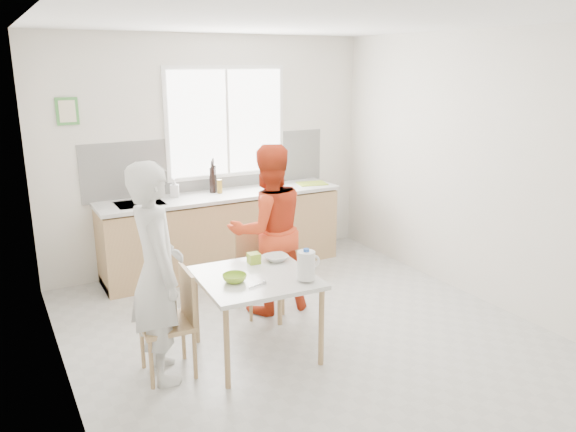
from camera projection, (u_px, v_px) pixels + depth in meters
name	position (u px, v px, depth m)	size (l,w,h in m)	color
ground	(308.00, 336.00, 5.07)	(4.50, 4.50, 0.00)	#B7B7B2
room_shell	(309.00, 155.00, 4.63)	(4.50, 4.50, 4.50)	silver
window	(227.00, 122.00, 6.59)	(1.50, 0.06, 1.30)	white
backsplash	(212.00, 164.00, 6.63)	(3.00, 0.02, 0.65)	white
picture_frame	(67.00, 111.00, 5.73)	(0.22, 0.03, 0.28)	#479544
kitchen_counter	(223.00, 235.00, 6.60)	(2.84, 0.64, 1.37)	tan
dining_table	(256.00, 284.00, 4.60)	(0.96, 0.96, 0.70)	silver
chair_left	(174.00, 318.00, 4.36)	(0.41, 0.41, 0.85)	tan
chair_far	(257.00, 265.00, 5.50)	(0.41, 0.41, 0.85)	tan
person_white	(157.00, 273.00, 4.21)	(0.62, 0.41, 1.71)	silver
person_red	(268.00, 230.00, 5.40)	(0.80, 0.63, 1.65)	red
bowl_green	(235.00, 278.00, 4.45)	(0.19, 0.19, 0.06)	#8BBB2B
bowl_white	(276.00, 258.00, 4.92)	(0.21, 0.21, 0.05)	silver
milk_jug	(307.00, 265.00, 4.44)	(0.20, 0.14, 0.25)	white
green_box	(254.00, 258.00, 4.86)	(0.10, 0.10, 0.09)	#90B72A
spoon	(257.00, 285.00, 4.36)	(0.01, 0.01, 0.16)	#A5A5AA
cutting_board	(312.00, 183.00, 6.98)	(0.35, 0.25, 0.01)	#99B72A
wine_bottle_a	(214.00, 178.00, 6.51)	(0.07, 0.07, 0.32)	black
wine_bottle_b	(212.00, 180.00, 6.48)	(0.07, 0.07, 0.30)	black
jar_amber	(220.00, 186.00, 6.47)	(0.06, 0.06, 0.16)	olive
soap_bottle	(175.00, 188.00, 6.29)	(0.09, 0.10, 0.21)	#999999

